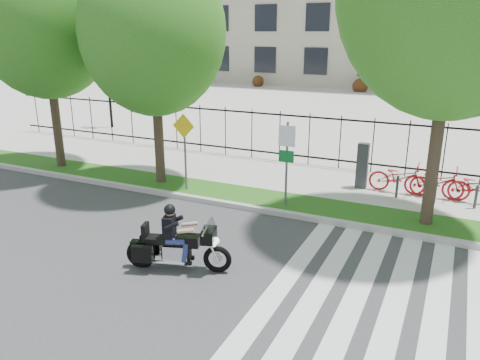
% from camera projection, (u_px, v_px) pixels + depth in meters
% --- Properties ---
extents(ground, '(120.00, 120.00, 0.00)m').
position_uv_depth(ground, '(181.00, 272.00, 10.32)').
color(ground, '#37373A').
rests_on(ground, ground).
extents(curb, '(60.00, 0.20, 0.15)m').
position_uv_depth(curb, '(255.00, 209.00, 13.83)').
color(curb, '#AAA8A0').
rests_on(curb, ground).
extents(grass_verge, '(60.00, 1.50, 0.15)m').
position_uv_depth(grass_verge, '(266.00, 200.00, 14.56)').
color(grass_verge, '#245615').
rests_on(grass_verge, ground).
extents(sidewalk, '(60.00, 3.50, 0.15)m').
position_uv_depth(sidewalk, '(293.00, 178.00, 16.72)').
color(sidewalk, '#AAA79F').
rests_on(sidewalk, ground).
extents(plaza, '(80.00, 34.00, 0.10)m').
position_uv_depth(plaza, '(378.00, 109.00, 31.83)').
color(plaza, '#AAA79F').
rests_on(plaza, ground).
extents(crosswalk_stripes, '(5.70, 8.00, 0.01)m').
position_uv_depth(crosswalk_stripes, '(411.00, 329.00, 8.35)').
color(crosswalk_stripes, silver).
rests_on(crosswalk_stripes, ground).
extents(iron_fence, '(30.00, 0.06, 2.00)m').
position_uv_depth(iron_fence, '(309.00, 139.00, 17.90)').
color(iron_fence, black).
rests_on(iron_fence, sidewalk).
extents(lamp_post_left, '(1.06, 0.70, 4.25)m').
position_uv_depth(lamp_post_left, '(107.00, 69.00, 24.59)').
color(lamp_post_left, black).
rests_on(lamp_post_left, ground).
extents(street_tree_0, '(4.90, 4.90, 8.19)m').
position_uv_depth(street_tree_0, '(44.00, 19.00, 16.41)').
color(street_tree_0, '#32251B').
rests_on(street_tree_0, grass_verge).
extents(street_tree_1, '(4.61, 4.61, 7.58)m').
position_uv_depth(street_tree_1, '(153.00, 32.00, 14.66)').
color(street_tree_1, '#32251B').
rests_on(street_tree_1, grass_verge).
extents(sign_pole_regulatory, '(0.50, 0.09, 2.50)m').
position_uv_depth(sign_pole_regulatory, '(287.00, 153.00, 13.43)').
color(sign_pole_regulatory, '#59595B').
rests_on(sign_pole_regulatory, grass_verge).
extents(sign_pole_warning, '(0.78, 0.09, 2.49)m').
position_uv_depth(sign_pole_warning, '(184.00, 142.00, 14.84)').
color(sign_pole_warning, '#59595B').
rests_on(sign_pole_warning, grass_verge).
extents(motorcycle_rider, '(2.34, 1.10, 1.85)m').
position_uv_depth(motorcycle_rider, '(177.00, 244.00, 10.28)').
color(motorcycle_rider, black).
rests_on(motorcycle_rider, ground).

